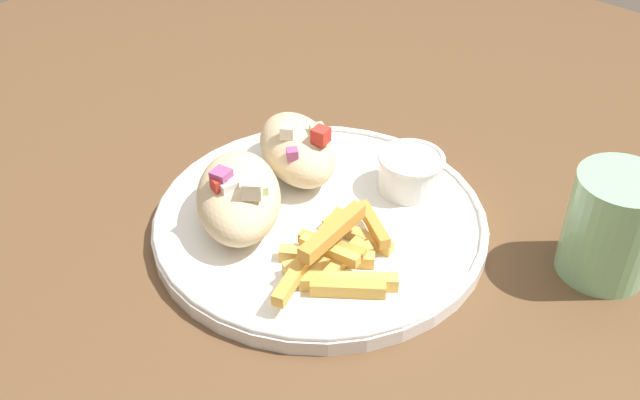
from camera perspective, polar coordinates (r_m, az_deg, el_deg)
name	(u,v)px	position (r m, az deg, el deg)	size (l,w,h in m)	color
table	(298,284)	(0.75, -1.70, -6.42)	(1.39, 1.39, 0.77)	brown
plate	(320,221)	(0.70, 0.00, -1.58)	(0.31, 0.31, 0.02)	white
pita_sandwich_near	(238,196)	(0.68, -6.23, 0.29)	(0.15, 0.14, 0.06)	beige
pita_sandwich_far	(297,149)	(0.74, -1.74, 3.92)	(0.13, 0.11, 0.06)	beige
fries_pile	(336,255)	(0.64, 1.23, -4.21)	(0.11, 0.15, 0.04)	#E5B251
sauce_ramekin	(410,170)	(0.72, 6.91, 2.27)	(0.06, 0.06, 0.04)	white
water_glass	(610,230)	(0.68, 21.25, -2.16)	(0.08, 0.08, 0.10)	#8CCC93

